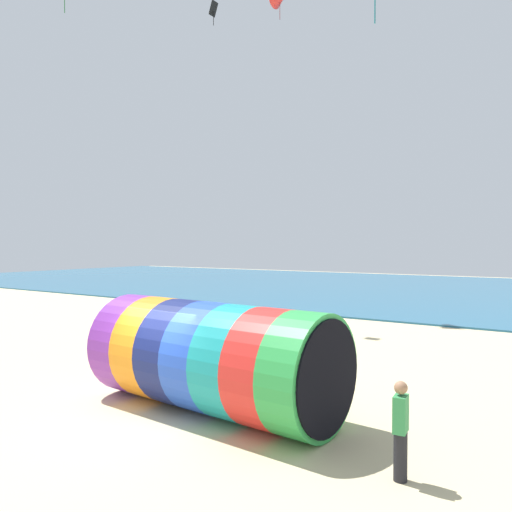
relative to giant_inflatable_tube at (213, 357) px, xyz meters
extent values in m
plane|color=#CCBA8C|center=(-1.14, -1.15, -1.35)|extent=(120.00, 120.00, 0.00)
cube|color=#236084|center=(-1.14, 36.27, -1.30)|extent=(120.00, 40.00, 0.10)
cylinder|color=purple|center=(-2.82, 0.21, 0.00)|extent=(1.13, 2.77, 2.71)
cylinder|color=orange|center=(-1.89, 0.14, 0.00)|extent=(1.13, 2.77, 2.71)
cylinder|color=navy|center=(-0.96, 0.07, 0.00)|extent=(1.13, 2.77, 2.71)
cylinder|color=blue|center=(-0.03, 0.00, 0.00)|extent=(1.13, 2.77, 2.71)
cylinder|color=teal|center=(0.91, -0.07, 0.00)|extent=(1.13, 2.77, 2.71)
cylinder|color=red|center=(1.84, -0.14, 0.00)|extent=(1.13, 2.77, 2.71)
cylinder|color=green|center=(2.77, -0.21, 0.00)|extent=(1.13, 2.77, 2.71)
cylinder|color=black|center=(3.26, -0.24, 0.00)|extent=(0.24, 2.49, 2.49)
cylinder|color=black|center=(5.02, -1.07, -0.92)|extent=(0.24, 0.24, 0.86)
cube|color=#338C4C|center=(5.02, -1.07, -0.17)|extent=(0.26, 0.38, 0.65)
sphere|color=#9E7051|center=(5.02, -1.07, 0.29)|extent=(0.23, 0.23, 0.23)
cylinder|color=#1B6B77|center=(3.44, 1.86, 8.53)|extent=(0.03, 0.03, 0.97)
cube|color=black|center=(-9.28, 11.91, 15.59)|extent=(0.28, 0.53, 0.73)
cylinder|color=black|center=(-9.28, 11.91, 15.06)|extent=(0.03, 0.03, 0.76)
cylinder|color=#1E642A|center=(-11.17, 3.95, 13.15)|extent=(0.03, 0.03, 0.75)
cylinder|color=maroon|center=(-7.99, 16.81, 17.02)|extent=(0.03, 0.03, 1.03)
camera|label=1|loc=(7.64, -9.69, 2.80)|focal=35.00mm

